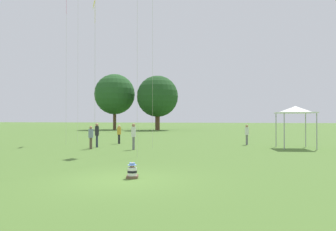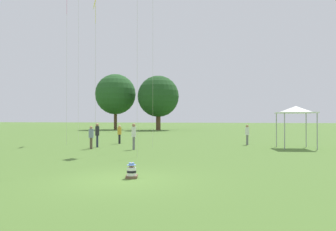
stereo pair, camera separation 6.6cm
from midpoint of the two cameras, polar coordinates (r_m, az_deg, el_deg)
ground_plane at (r=11.95m, az=-7.76°, el=-11.09°), size 300.00×300.00×0.00m
seated_toddler at (r=12.24m, az=-6.21°, el=-9.72°), size 0.53×0.60×0.58m
person_standing_0 at (r=24.01m, az=-13.16°, el=-3.39°), size 0.36×0.36×1.64m
person_standing_2 at (r=28.58m, az=-8.38°, el=-2.95°), size 0.48×0.48×1.63m
person_standing_3 at (r=22.97m, az=-5.90°, el=-3.17°), size 0.38×0.38×1.84m
person_standing_4 at (r=27.85m, az=13.70°, el=-2.94°), size 0.43×0.43×1.66m
person_standing_5 at (r=25.32m, az=-12.14°, el=-2.92°), size 0.41×0.41×1.82m
canopy_tent at (r=25.70m, az=21.43°, el=0.89°), size 2.78×2.78×3.09m
kite_5 at (r=33.96m, az=-12.46°, el=18.38°), size 0.92×1.30×14.14m
distant_tree_0 at (r=60.96m, az=-1.67°, el=3.34°), size 7.67×7.67×10.13m
distant_tree_1 at (r=64.65m, az=-9.10°, el=3.66°), size 7.85×7.85×10.81m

